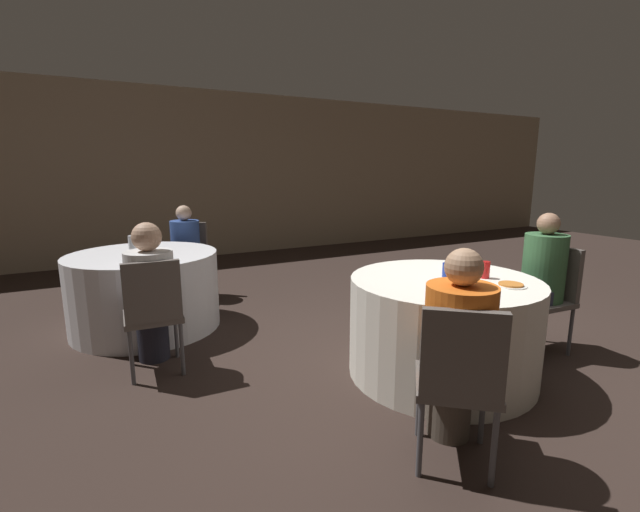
% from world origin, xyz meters
% --- Properties ---
extents(ground_plane, '(16.00, 16.00, 0.00)m').
position_xyz_m(ground_plane, '(0.00, 0.00, 0.00)').
color(ground_plane, '#332621').
extents(wall_back, '(16.00, 0.06, 2.80)m').
position_xyz_m(wall_back, '(0.00, 5.17, 1.40)').
color(wall_back, gray).
rests_on(wall_back, ground_plane).
extents(table_near, '(1.35, 1.35, 0.72)m').
position_xyz_m(table_near, '(-0.13, -0.12, 0.36)').
color(table_near, white).
rests_on(table_near, ground_plane).
extents(table_far, '(1.35, 1.35, 0.72)m').
position_xyz_m(table_far, '(-1.95, 1.92, 0.36)').
color(table_far, silver).
rests_on(table_far, ground_plane).
extents(chair_near_east, '(0.43, 0.43, 0.88)m').
position_xyz_m(chair_near_east, '(0.95, -0.20, 0.53)').
color(chair_near_east, '#59514C').
rests_on(chair_near_east, ground_plane).
extents(chair_near_southwest, '(0.56, 0.56, 0.88)m').
position_xyz_m(chair_near_southwest, '(-0.83, -0.95, 0.53)').
color(chair_near_southwest, '#59514C').
rests_on(chair_near_southwest, ground_plane).
extents(chair_far_south, '(0.42, 0.42, 0.88)m').
position_xyz_m(chair_far_south, '(-2.00, 0.83, 0.53)').
color(chair_far_south, '#59514C').
rests_on(chair_far_south, ground_plane).
extents(chair_far_northeast, '(0.55, 0.55, 0.88)m').
position_xyz_m(chair_far_northeast, '(-1.35, 2.83, 0.53)').
color(chair_far_northeast, '#59514C').
rests_on(chair_far_northeast, ground_plane).
extents(person_green_jacket, '(0.50, 0.34, 1.16)m').
position_xyz_m(person_green_jacket, '(0.79, -0.19, 0.58)').
color(person_green_jacket, '#33384C').
rests_on(person_green_jacket, ground_plane).
extents(person_blue_shirt, '(0.44, 0.47, 1.09)m').
position_xyz_m(person_blue_shirt, '(-1.45, 2.69, 0.55)').
color(person_blue_shirt, black).
rests_on(person_blue_shirt, ground_plane).
extents(person_white_shirt, '(0.35, 0.51, 1.13)m').
position_xyz_m(person_white_shirt, '(-2.00, 0.99, 0.57)').
color(person_white_shirt, black).
rests_on(person_white_shirt, ground_plane).
extents(person_orange_shirt, '(0.47, 0.49, 1.13)m').
position_xyz_m(person_orange_shirt, '(-0.73, -0.83, 0.57)').
color(person_orange_shirt, '#4C4238').
rests_on(person_orange_shirt, ground_plane).
extents(pizza_plate_near, '(0.20, 0.20, 0.02)m').
position_xyz_m(pizza_plate_near, '(0.12, -0.47, 0.73)').
color(pizza_plate_near, white).
rests_on(pizza_plate_near, table_near).
extents(soda_can_blue, '(0.07, 0.07, 0.12)m').
position_xyz_m(soda_can_blue, '(-0.15, -0.14, 0.79)').
color(soda_can_blue, '#1E38A5').
rests_on(soda_can_blue, table_near).
extents(soda_can_silver, '(0.07, 0.07, 0.12)m').
position_xyz_m(soda_can_silver, '(0.24, 0.12, 0.79)').
color(soda_can_silver, silver).
rests_on(soda_can_silver, table_near).
extents(soda_can_red, '(0.07, 0.07, 0.12)m').
position_xyz_m(soda_can_red, '(0.14, -0.23, 0.79)').
color(soda_can_red, red).
rests_on(soda_can_red, table_near).
extents(cup_near, '(0.07, 0.07, 0.11)m').
position_xyz_m(cup_near, '(0.21, -0.06, 0.78)').
color(cup_near, silver).
rests_on(cup_near, table_near).
extents(bottle_far, '(0.09, 0.09, 0.22)m').
position_xyz_m(bottle_far, '(-2.04, 1.55, 0.84)').
color(bottle_far, silver).
rests_on(bottle_far, table_far).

